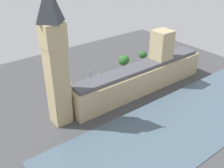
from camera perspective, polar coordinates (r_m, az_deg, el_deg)
ground_plane at (r=137.71m, az=5.34°, el=-0.99°), size 148.29×148.29×0.00m
river_thames at (r=119.49m, az=16.32°, el=-7.18°), size 38.43×133.46×0.25m
parliament_building at (r=134.05m, az=6.73°, el=1.91°), size 12.15×78.29×28.79m
clock_tower at (r=101.39m, az=-12.26°, el=5.86°), size 8.35×8.35×57.21m
car_white_by_river_gate at (r=158.60m, az=7.12°, el=3.45°), size 1.84×4.60×1.74m
car_silver_kerbside at (r=148.25m, az=3.06°, el=1.76°), size 1.96×4.25×1.74m
car_dark_green_far_end at (r=142.80m, az=-0.87°, el=0.70°), size 2.21×4.69×1.74m
double_decker_bus_midblock at (r=132.85m, az=-5.18°, el=-0.86°), size 2.73×10.52×4.75m
pedestrian_leading at (r=135.78m, az=0.08°, el=-0.98°), size 0.63×0.57×1.50m
pedestrian_corner at (r=139.53m, az=2.43°, el=-0.11°), size 0.68×0.62×1.64m
pedestrian_under_trees at (r=126.40m, az=-6.87°, el=-3.62°), size 0.54×0.63×1.67m
plane_tree_near_tower at (r=154.55m, az=2.66°, el=5.25°), size 6.11×6.11×9.16m
plane_tree_trailing at (r=163.80m, az=6.64°, el=6.30°), size 5.09×5.09×8.29m
plane_tree_opposite_hall at (r=153.28m, az=2.46°, el=4.95°), size 5.68×5.68×8.74m
street_lamp_slot_10 at (r=143.08m, az=-4.72°, el=2.18°), size 0.56×0.56×6.10m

